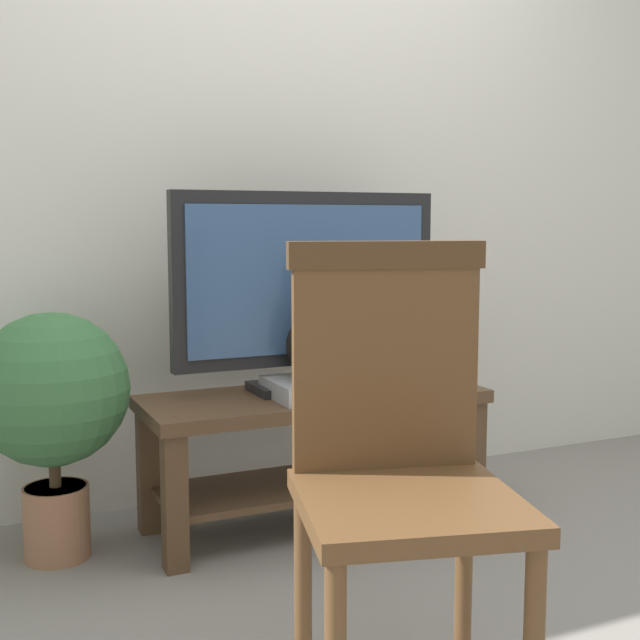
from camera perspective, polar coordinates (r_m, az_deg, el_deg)
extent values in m
plane|color=gray|center=(2.57, 4.93, -17.53)|extent=(12.00, 12.00, 0.00)
cube|color=silver|center=(3.27, -3.76, 12.83)|extent=(7.00, 0.12, 2.80)
cube|color=#513823|center=(2.85, -0.42, -5.49)|extent=(1.18, 0.45, 0.04)
cube|color=#513823|center=(2.58, -10.03, -12.35)|extent=(0.07, 0.07, 0.43)
cube|color=#513823|center=(3.02, 10.49, -9.50)|extent=(0.07, 0.07, 0.43)
cube|color=#513823|center=(2.91, -11.79, -10.20)|extent=(0.07, 0.07, 0.43)
cube|color=#513823|center=(3.30, 6.99, -8.02)|extent=(0.07, 0.07, 0.43)
cube|color=#513823|center=(2.93, -0.41, -11.15)|extent=(1.08, 0.37, 0.02)
cube|color=black|center=(2.90, -0.89, -4.56)|extent=(0.39, 0.20, 0.03)
cube|color=black|center=(2.89, -0.89, -3.64)|extent=(0.06, 0.04, 0.06)
cube|color=black|center=(2.84, -0.90, 2.88)|extent=(0.96, 0.05, 0.59)
cube|color=#385684|center=(2.82, -0.66, 2.84)|extent=(0.87, 0.01, 0.51)
sphere|color=#2672F2|center=(3.06, 7.23, -2.07)|extent=(0.01, 0.01, 0.01)
cube|color=#ADADB2|center=(2.79, 0.06, -4.66)|extent=(0.35, 0.28, 0.06)
cube|color=black|center=(2.66, 1.32, -5.21)|extent=(0.21, 0.01, 0.03)
ellipsoid|color=black|center=(2.76, 0.06, -1.79)|extent=(0.23, 0.26, 0.22)
ellipsoid|color=black|center=(2.73, 0.34, -0.44)|extent=(0.20, 0.17, 0.20)
sphere|color=black|center=(2.70, 0.45, 2.19)|extent=(0.13, 0.13, 0.13)
cone|color=black|center=(2.68, -0.21, 3.90)|extent=(0.06, 0.06, 0.07)
cone|color=black|center=(2.71, 1.12, 3.93)|extent=(0.06, 0.06, 0.07)
sphere|color=#B2C64C|center=(2.64, 0.49, 2.28)|extent=(0.02, 0.02, 0.02)
sphere|color=#B2C64C|center=(2.66, 1.47, 2.32)|extent=(0.02, 0.02, 0.02)
cylinder|color=black|center=(2.73, 2.17, -3.79)|extent=(0.07, 0.21, 0.04)
cylinder|color=brown|center=(1.92, -1.18, -18.43)|extent=(0.04, 0.04, 0.48)
cylinder|color=brown|center=(2.01, 9.91, -17.39)|extent=(0.04, 0.04, 0.48)
cube|color=brown|center=(1.69, 6.20, -12.62)|extent=(0.53, 0.53, 0.04)
cube|color=brown|center=(1.81, 4.58, -2.47)|extent=(0.41, 0.14, 0.50)
cube|color=#4D331C|center=(1.79, 4.65, 4.52)|extent=(0.43, 0.15, 0.06)
cube|color=beige|center=(3.05, 6.42, -3.95)|extent=(0.21, 0.14, 0.04)
cube|color=#2D2D33|center=(3.05, 6.68, -3.31)|extent=(0.23, 0.14, 0.03)
cylinder|color=#9E6B4C|center=(2.80, -17.75, -13.17)|extent=(0.20, 0.20, 0.23)
cylinder|color=#332319|center=(2.77, -17.84, -11.11)|extent=(0.19, 0.19, 0.02)
cylinder|color=#4C3823|center=(2.75, -17.89, -9.72)|extent=(0.04, 0.04, 0.12)
sphere|color=#386B3D|center=(2.69, -18.09, -4.57)|extent=(0.48, 0.48, 0.48)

